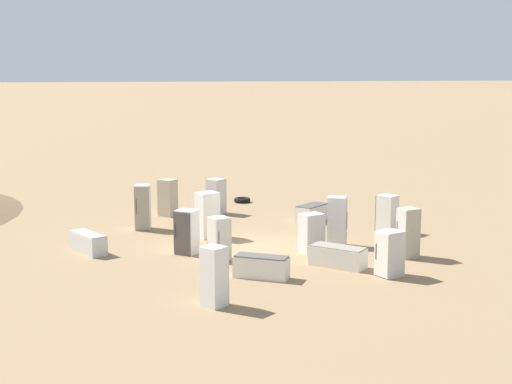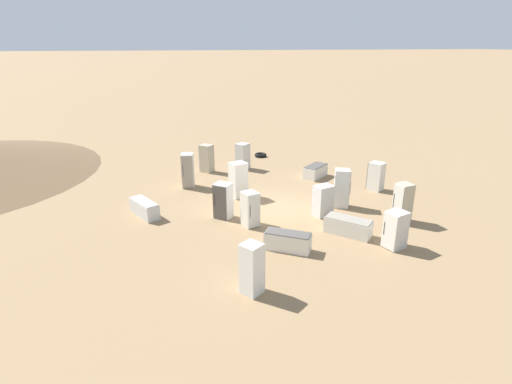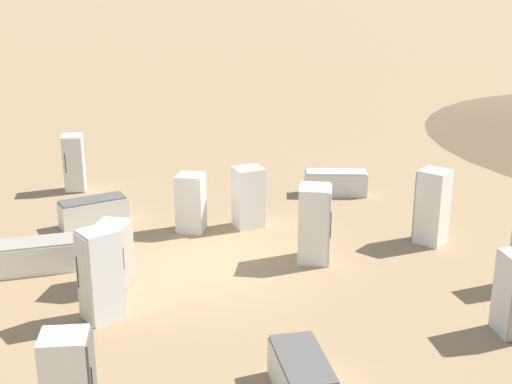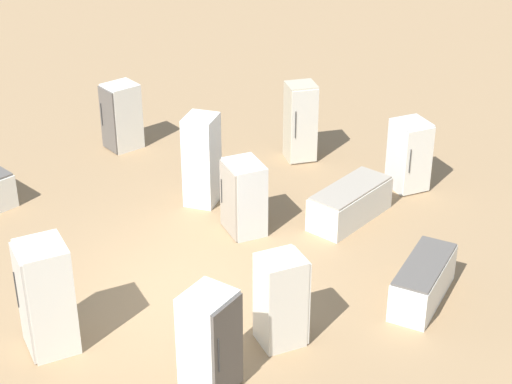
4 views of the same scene
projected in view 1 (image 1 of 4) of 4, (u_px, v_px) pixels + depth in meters
The scene contains 18 objects.
ground_plane at pixel (251, 247), 26.28m from camera, with size 1000.00×1000.00×0.00m, color #937551.
discarded_fridge_0 at pixel (88, 243), 25.46m from camera, with size 1.89×1.28×0.71m.
discarded_fridge_1 at pixel (216, 196), 32.46m from camera, with size 0.93×0.95×1.59m.
discarded_fridge_2 at pixel (311, 233), 25.45m from camera, with size 0.83×0.92×1.41m.
discarded_fridge_3 at pixel (207, 215), 27.73m from camera, with size 0.91×0.93×1.78m.
discarded_fridge_4 at pixel (312, 213), 30.88m from camera, with size 1.59×1.75×0.72m.
discarded_fridge_5 at pixel (143, 207), 29.15m from camera, with size 0.81×0.75×1.84m.
discarded_fridge_6 at pixel (261, 267), 22.29m from camera, with size 1.50×1.76×0.71m.
discarded_fridge_7 at pixel (337, 221), 26.39m from camera, with size 0.83×0.89×1.84m.
discarded_fridge_8 at pixel (390, 254), 22.43m from camera, with size 0.81×0.87×1.46m.
discarded_fridge_9 at pixel (168, 198), 31.88m from camera, with size 0.93×0.93×1.65m.
discarded_fridge_10 at pixel (408, 233), 24.70m from camera, with size 0.67×0.69×1.74m.
discarded_fridge_11 at pixel (187, 232), 25.20m from camera, with size 0.94×0.95×1.58m.
discarded_fridge_12 at pixel (214, 276), 19.51m from camera, with size 0.80×0.81×1.68m.
discarded_fridge_13 at pixel (338, 256), 23.59m from camera, with size 1.87×1.77×0.69m.
discarded_fridge_14 at pixel (387, 214), 28.69m from camera, with size 0.95×0.91×1.51m.
discarded_fridge_15 at pixel (219, 239), 24.37m from camera, with size 0.82×0.75×1.49m.
scrap_tire at pixel (242, 200), 35.37m from camera, with size 0.82×0.82×0.23m.
Camera 1 is at (24.58, -7.10, 6.35)m, focal length 50.00 mm.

